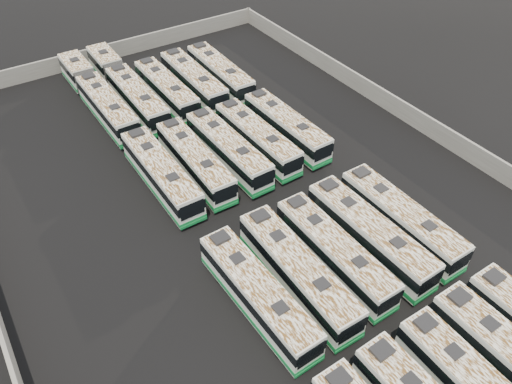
% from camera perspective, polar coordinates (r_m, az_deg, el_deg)
% --- Properties ---
extents(ground, '(140.00, 140.00, 0.00)m').
position_cam_1_polar(ground, '(45.59, 0.19, -2.33)').
color(ground, black).
rests_on(ground, ground).
extents(perimeter_wall, '(45.20, 73.20, 2.20)m').
position_cam_1_polar(perimeter_wall, '(44.83, 0.19, -1.31)').
color(perimeter_wall, slate).
rests_on(perimeter_wall, ground).
extents(bus_midfront_far_left, '(2.87, 12.37, 3.47)m').
position_cam_1_polar(bus_midfront_far_left, '(37.24, 0.21, -11.65)').
color(bus_midfront_far_left, white).
rests_on(bus_midfront_far_left, ground).
extents(bus_midfront_left, '(2.92, 12.76, 3.58)m').
position_cam_1_polar(bus_midfront_left, '(38.59, 4.77, -9.11)').
color(bus_midfront_left, white).
rests_on(bus_midfront_left, ground).
extents(bus_midfront_center, '(2.60, 12.24, 3.45)m').
position_cam_1_polar(bus_midfront_center, '(40.33, 8.94, -6.85)').
color(bus_midfront_center, white).
rests_on(bus_midfront_center, ground).
extents(bus_midfront_right, '(2.94, 12.81, 3.60)m').
position_cam_1_polar(bus_midfront_right, '(42.10, 12.82, -4.78)').
color(bus_midfront_right, white).
rests_on(bus_midfront_right, ground).
extents(bus_midfront_far_right, '(2.67, 12.48, 3.52)m').
position_cam_1_polar(bus_midfront_far_right, '(44.13, 16.20, -3.00)').
color(bus_midfront_far_right, white).
rests_on(bus_midfront_far_right, ground).
extents(bus_midback_far_left, '(2.70, 12.61, 3.55)m').
position_cam_1_polar(bus_midback_far_left, '(47.70, -10.76, 2.05)').
color(bus_midback_far_left, white).
rests_on(bus_midback_far_left, ground).
extents(bus_midback_left, '(2.86, 12.26, 3.44)m').
position_cam_1_polar(bus_midback_left, '(48.81, -6.97, 3.50)').
color(bus_midback_left, white).
rests_on(bus_midback_left, ground).
extents(bus_midback_center, '(2.85, 12.45, 3.50)m').
position_cam_1_polar(bus_midback_center, '(50.00, -3.19, 4.87)').
color(bus_midback_center, white).
rests_on(bus_midback_center, ground).
extents(bus_midback_right, '(2.82, 12.24, 3.44)m').
position_cam_1_polar(bus_midback_right, '(51.55, 0.13, 6.18)').
color(bus_midback_right, white).
rests_on(bus_midback_right, ground).
extents(bus_midback_far_right, '(2.82, 12.24, 3.44)m').
position_cam_1_polar(bus_midback_far_right, '(53.38, 3.48, 7.47)').
color(bus_midback_far_right, white).
rests_on(bus_midback_far_right, ground).
extents(bus_back_far_left, '(2.77, 19.41, 3.52)m').
position_cam_1_polar(bus_back_far_left, '(61.53, -17.70, 10.53)').
color(bus_back_far_left, white).
rests_on(bus_back_far_left, ground).
extents(bus_back_left, '(2.81, 19.58, 3.55)m').
position_cam_1_polar(bus_back_left, '(62.33, -14.60, 11.62)').
color(bus_back_left, white).
rests_on(bus_back_left, ground).
extents(bus_back_center, '(2.63, 12.26, 3.45)m').
position_cam_1_polar(bus_back_center, '(60.69, -10.17, 11.43)').
color(bus_back_center, white).
rests_on(bus_back_center, ground).
extents(bus_back_right, '(2.84, 12.71, 3.57)m').
position_cam_1_polar(bus_back_right, '(61.96, -7.13, 12.50)').
color(bus_back_right, white).
rests_on(bus_back_right, ground).
extents(bus_back_far_right, '(2.91, 12.58, 3.53)m').
position_cam_1_polar(bus_back_far_right, '(63.35, -4.12, 13.38)').
color(bus_back_far_right, white).
rests_on(bus_back_far_right, ground).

